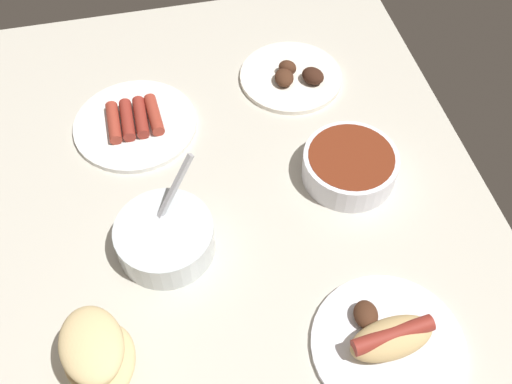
{
  "coord_description": "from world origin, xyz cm",
  "views": [
    {
      "loc": [
        -53.54,
        7.9,
        82.07
      ],
      "look_at": [
        2.88,
        -4.82,
        3.0
      ],
      "focal_mm": 41.12,
      "sensor_mm": 36.0,
      "label": 1
    }
  ],
  "objects": [
    {
      "name": "ground_plane",
      "position": [
        0.0,
        0.0,
        -1.5
      ],
      "size": [
        120.0,
        90.0,
        3.0
      ],
      "primitive_type": "cube",
      "color": "beige"
    },
    {
      "name": "bowl_chili",
      "position": [
        5.01,
        -21.99,
        2.93
      ],
      "size": [
        16.44,
        16.44,
        5.36
      ],
      "color": "white",
      "rests_on": "ground_plane"
    },
    {
      "name": "bowl_coleslaw",
      "position": [
        -2.66,
        11.19,
        3.15
      ],
      "size": [
        15.7,
        15.7,
        15.47
      ],
      "color": "silver",
      "rests_on": "ground_plane"
    },
    {
      "name": "plate_hotdog_assembled",
      "position": [
        -26.25,
        -17.73,
        1.82
      ],
      "size": [
        22.47,
        22.47,
        5.61
      ],
      "color": "white",
      "rests_on": "ground_plane"
    },
    {
      "name": "bread_stack",
      "position": [
        -20.32,
        22.45,
        5.4
      ],
      "size": [
        13.21,
        10.61,
        10.8
      ],
      "color": "#E5C689",
      "rests_on": "ground_plane"
    },
    {
      "name": "plate_grilled_meat",
      "position": [
        30.86,
        -18.56,
        0.95
      ],
      "size": [
        20.55,
        20.55,
        4.07
      ],
      "color": "white",
      "rests_on": "ground_plane"
    },
    {
      "name": "plate_sausages",
      "position": [
        25.05,
        13.5,
        0.94
      ],
      "size": [
        23.09,
        23.09,
        3.3
      ],
      "color": "white",
      "rests_on": "ground_plane"
    }
  ]
}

